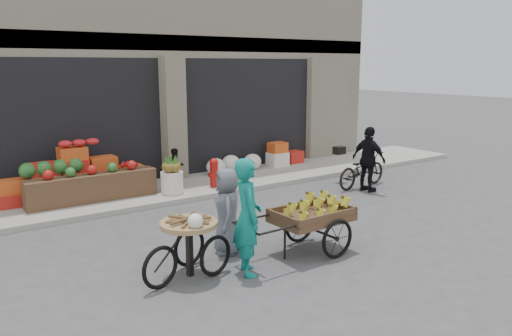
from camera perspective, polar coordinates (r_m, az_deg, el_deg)
ground at (r=9.30m, az=4.47°, el=-7.50°), size 80.00×80.00×0.00m
sidewalk at (r=12.59m, az=-7.43°, el=-2.13°), size 18.00×2.20×0.12m
building at (r=15.83m, az=-14.54°, el=12.53°), size 14.00×6.45×7.00m
fruit_display at (r=11.82m, az=-18.87°, el=-0.55°), size 3.10×1.12×1.24m
pineapple_bin at (r=11.76m, az=-9.58°, el=-1.64°), size 0.52×0.52×0.50m
fire_hydrant at (r=12.18m, az=-4.83°, el=-0.40°), size 0.22×0.22×0.71m
orange_bucket at (r=12.44m, az=-2.70°, el=-1.21°), size 0.32×0.32×0.30m
right_bay_goods at (r=14.35m, az=0.70°, el=1.12°), size 3.35×0.60×0.70m
seated_person at (r=12.41m, az=-9.14°, el=0.10°), size 0.51×0.43×0.93m
banana_cart at (r=8.25m, az=6.16°, el=-5.21°), size 2.20×0.98×0.91m
vendor_woman at (r=7.34m, az=-0.98°, el=-5.59°), size 0.61×0.74×1.75m
tricycle_cart at (r=7.40m, az=-7.69°, el=-8.11°), size 1.46×1.03×0.95m
vendor_grey at (r=8.19m, az=-3.30°, el=-4.92°), size 0.71×0.83×1.43m
bicycle at (r=12.88m, az=11.99°, el=-0.19°), size 1.77×0.77×0.90m
cyclist at (r=12.41m, az=12.76°, el=0.97°), size 0.49×0.97×1.60m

